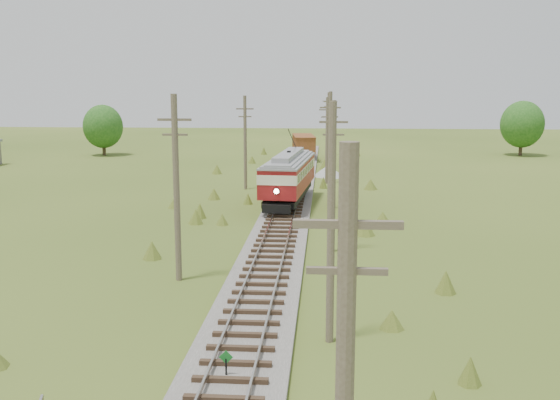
# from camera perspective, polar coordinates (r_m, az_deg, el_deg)

# --- Properties ---
(railbed_main) EXTENTS (3.60, 96.00, 0.57)m
(railbed_main) POSITION_cam_1_polar(r_m,az_deg,el_deg) (51.76, 0.94, 0.10)
(railbed_main) COLOR #605B54
(railbed_main) RESTS_ON ground
(switch_marker) EXTENTS (0.45, 0.06, 1.08)m
(switch_marker) POSITION_cam_1_polar(r_m,az_deg,el_deg) (20.52, -4.95, -14.67)
(switch_marker) COLOR black
(switch_marker) RESTS_ON ground
(streetcar) EXTENTS (3.88, 12.42, 5.63)m
(streetcar) POSITION_cam_1_polar(r_m,az_deg,el_deg) (49.36, 0.81, 2.46)
(streetcar) COLOR black
(streetcar) RESTS_ON ground
(gondola) EXTENTS (3.41, 8.15, 2.63)m
(gondola) POSITION_cam_1_polar(r_m,az_deg,el_deg) (82.11, 2.17, 5.10)
(gondola) COLOR black
(gondola) RESTS_ON ground
(gravel_pile) EXTENTS (3.39, 3.59, 1.23)m
(gravel_pile) POSITION_cam_1_polar(r_m,az_deg,el_deg) (66.41, 4.54, 2.65)
(gravel_pile) COLOR gray
(gravel_pile) RESTS_ON ground
(utility_pole_r_1) EXTENTS (0.30, 0.30, 8.80)m
(utility_pole_r_1) POSITION_cam_1_polar(r_m,az_deg,el_deg) (22.41, 4.69, -2.34)
(utility_pole_r_1) COLOR brown
(utility_pole_r_1) RESTS_ON ground
(utility_pole_r_2) EXTENTS (1.60, 0.30, 8.60)m
(utility_pole_r_2) POSITION_cam_1_polar(r_m,az_deg,el_deg) (35.21, 4.85, 2.27)
(utility_pole_r_2) COLOR brown
(utility_pole_r_2) RESTS_ON ground
(utility_pole_r_3) EXTENTS (1.60, 0.30, 9.00)m
(utility_pole_r_3) POSITION_cam_1_polar(r_m,az_deg,el_deg) (48.10, 4.57, 4.64)
(utility_pole_r_3) COLOR brown
(utility_pole_r_3) RESTS_ON ground
(utility_pole_r_4) EXTENTS (1.60, 0.30, 8.40)m
(utility_pole_r_4) POSITION_cam_1_polar(r_m,az_deg,el_deg) (61.08, 4.31, 5.53)
(utility_pole_r_4) COLOR brown
(utility_pole_r_4) RESTS_ON ground
(utility_pole_r_5) EXTENTS (1.60, 0.30, 8.90)m
(utility_pole_r_5) POSITION_cam_1_polar(r_m,az_deg,el_deg) (74.03, 4.61, 6.53)
(utility_pole_r_5) COLOR brown
(utility_pole_r_5) RESTS_ON ground
(utility_pole_r_6) EXTENTS (1.60, 0.30, 8.70)m
(utility_pole_r_6) POSITION_cam_1_polar(r_m,az_deg,el_deg) (87.01, 4.42, 7.01)
(utility_pole_r_6) COLOR brown
(utility_pole_r_6) RESTS_ON ground
(utility_pole_l_a) EXTENTS (1.60, 0.30, 9.00)m
(utility_pole_l_a) POSITION_cam_1_polar(r_m,az_deg,el_deg) (30.08, -9.45, 1.21)
(utility_pole_l_a) COLOR brown
(utility_pole_l_a) RESTS_ON ground
(utility_pole_l_b) EXTENTS (1.60, 0.30, 8.60)m
(utility_pole_l_b) POSITION_cam_1_polar(r_m,az_deg,el_deg) (57.55, -3.20, 5.36)
(utility_pole_l_b) COLOR brown
(utility_pole_l_b) RESTS_ON ground
(tree_mid_a) EXTENTS (5.46, 5.46, 7.03)m
(tree_mid_a) POSITION_cam_1_polar(r_m,az_deg,el_deg) (90.46, -15.88, 6.48)
(tree_mid_a) COLOR #38281C
(tree_mid_a) RESTS_ON ground
(tree_mid_b) EXTENTS (5.88, 5.88, 7.57)m
(tree_mid_b) POSITION_cam_1_polar(r_m,az_deg,el_deg) (93.06, 21.27, 6.47)
(tree_mid_b) COLOR #38281C
(tree_mid_b) RESTS_ON ground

